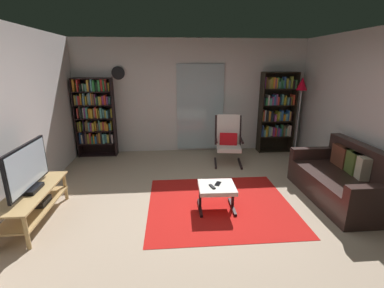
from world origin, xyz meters
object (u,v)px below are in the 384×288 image
at_px(bookshelf_near_sofa, 276,110).
at_px(cell_phone, 218,184).
at_px(tv_stand, 34,200).
at_px(tv_remote, 212,187).
at_px(floor_lamp_by_shelf, 301,91).
at_px(lounge_armchair, 228,139).
at_px(ottoman, 217,190).
at_px(bookshelf_near_tv, 95,115).
at_px(television, 28,169).
at_px(leather_sofa, 344,180).
at_px(wall_clock, 118,73).

height_order(bookshelf_near_sofa, cell_phone, bookshelf_near_sofa).
distance_m(tv_stand, bookshelf_near_sofa, 5.17).
relative_size(bookshelf_near_sofa, tv_remote, 13.00).
bearing_deg(floor_lamp_by_shelf, lounge_armchair, -171.98).
xyz_separation_m(bookshelf_near_sofa, floor_lamp_by_shelf, (0.31, -0.50, 0.49)).
distance_m(tv_remote, floor_lamp_by_shelf, 3.30).
distance_m(lounge_armchair, floor_lamp_by_shelf, 1.87).
bearing_deg(ottoman, cell_phone, 63.35).
relative_size(bookshelf_near_tv, lounge_armchair, 1.72).
bearing_deg(cell_phone, television, -151.45).
relative_size(television, bookshelf_near_tv, 0.57).
height_order(tv_stand, cell_phone, tv_stand).
xyz_separation_m(tv_remote, cell_phone, (0.10, 0.10, -0.00)).
xyz_separation_m(bookshelf_near_tv, cell_phone, (2.36, -2.60, -0.57)).
relative_size(leather_sofa, tv_remote, 11.86).
height_order(tv_stand, tv_remote, tv_stand).
relative_size(tv_stand, floor_lamp_by_shelf, 0.73).
relative_size(bookshelf_near_sofa, ottoman, 3.51).
bearing_deg(leather_sofa, wall_clock, 145.23).
distance_m(tv_stand, lounge_armchair, 3.66).
bearing_deg(ottoman, lounge_armchair, 73.42).
bearing_deg(bookshelf_near_tv, cell_phone, -47.71).
bearing_deg(floor_lamp_by_shelf, bookshelf_near_sofa, 121.36).
bearing_deg(bookshelf_near_tv, ottoman, -48.54).
bearing_deg(lounge_armchair, tv_remote, -108.20).
bearing_deg(ottoman, tv_stand, -177.55).
height_order(tv_stand, television, television).
relative_size(tv_remote, floor_lamp_by_shelf, 0.08).
bearing_deg(lounge_armchair, floor_lamp_by_shelf, 8.02).
bearing_deg(lounge_armchair, bookshelf_near_tv, 165.51).
relative_size(bookshelf_near_tv, wall_clock, 6.06).
bearing_deg(tv_stand, leather_sofa, 3.21).
height_order(ottoman, cell_phone, cell_phone).
bearing_deg(television, wall_clock, 76.26).
height_order(bookshelf_near_tv, leather_sofa, bookshelf_near_tv).
distance_m(tv_stand, floor_lamp_by_shelf, 5.29).
distance_m(bookshelf_near_sofa, floor_lamp_by_shelf, 0.76).
xyz_separation_m(bookshelf_near_tv, tv_remote, (2.26, -2.69, -0.57)).
bearing_deg(tv_remote, bookshelf_near_tv, 111.98).
xyz_separation_m(bookshelf_near_sofa, tv_remote, (-1.93, -2.67, -0.62)).
xyz_separation_m(television, lounge_armchair, (3.05, 2.01, -0.22)).
bearing_deg(bookshelf_near_sofa, bookshelf_near_tv, 179.66).
height_order(tv_remote, cell_phone, tv_remote).
bearing_deg(bookshelf_near_sofa, wall_clock, 177.30).
height_order(tv_stand, ottoman, tv_stand).
distance_m(bookshelf_near_tv, ottoman, 3.59).
height_order(television, floor_lamp_by_shelf, floor_lamp_by_shelf).
height_order(tv_stand, floor_lamp_by_shelf, floor_lamp_by_shelf).
height_order(bookshelf_near_sofa, leather_sofa, bookshelf_near_sofa).
relative_size(lounge_armchair, ottoman, 1.92).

